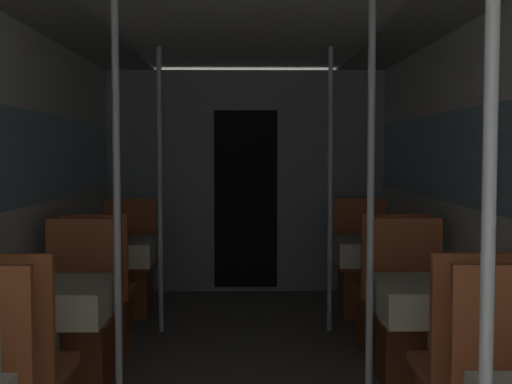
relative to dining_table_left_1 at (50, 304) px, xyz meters
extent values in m
cube|color=silver|center=(2.46, 0.10, 0.50)|extent=(0.05, 8.67, 2.24)
cube|color=#8CB2C6|center=(2.45, 0.10, 0.77)|extent=(0.03, 7.98, 0.63)
cube|color=gray|center=(1.03, 3.49, 0.50)|extent=(2.81, 0.08, 2.24)
cube|color=black|center=(1.03, 3.45, 0.32)|extent=(0.64, 0.01, 1.79)
cylinder|color=#B7B7BC|center=(0.00, 0.00, -0.26)|extent=(0.09, 0.09, 0.70)
cube|color=#B2B2B7|center=(0.00, 0.00, 0.10)|extent=(0.60, 0.60, 0.02)
cube|color=beige|center=(0.00, 0.00, 0.02)|extent=(0.64, 0.64, 0.18)
cube|color=#C66033|center=(0.00, -0.56, -0.19)|extent=(0.47, 0.47, 0.05)
cube|color=brown|center=(0.00, 0.56, -0.42)|extent=(0.40, 0.40, 0.41)
cube|color=#C66033|center=(0.00, 0.56, -0.19)|extent=(0.47, 0.47, 0.05)
cube|color=#C66033|center=(0.00, 0.77, 0.11)|extent=(0.47, 0.04, 0.54)
cylinder|color=silver|center=(0.36, 0.00, 0.50)|extent=(0.04, 0.04, 2.24)
cylinder|color=#4C4C51|center=(0.00, 1.85, -0.61)|extent=(0.30, 0.30, 0.01)
cylinder|color=#B7B7BC|center=(0.00, 1.85, -0.26)|extent=(0.09, 0.09, 0.70)
cube|color=#B2B2B7|center=(0.00, 1.85, 0.10)|extent=(0.60, 0.60, 0.02)
cube|color=beige|center=(0.00, 1.85, 0.02)|extent=(0.64, 0.64, 0.18)
cube|color=brown|center=(0.00, 1.28, -0.42)|extent=(0.40, 0.40, 0.41)
cube|color=#C66033|center=(0.00, 1.28, -0.19)|extent=(0.47, 0.47, 0.05)
cube|color=#C66033|center=(0.00, 1.07, 0.11)|extent=(0.47, 0.04, 0.54)
cube|color=brown|center=(0.00, 2.41, -0.42)|extent=(0.40, 0.40, 0.41)
cube|color=#C66033|center=(0.00, 2.41, -0.19)|extent=(0.47, 0.47, 0.05)
cube|color=#C66033|center=(0.00, 2.62, 0.11)|extent=(0.47, 0.04, 0.54)
cylinder|color=silver|center=(0.36, 1.85, 0.50)|extent=(0.04, 0.04, 2.24)
cube|color=#C66033|center=(2.06, -1.07, 0.11)|extent=(0.47, 0.04, 0.54)
cylinder|color=silver|center=(1.70, -1.85, 0.50)|extent=(0.04, 0.04, 2.24)
cylinder|color=#B7B7BC|center=(2.06, 0.00, -0.26)|extent=(0.09, 0.09, 0.70)
cube|color=#B2B2B7|center=(2.06, 0.00, 0.10)|extent=(0.60, 0.60, 0.02)
cube|color=beige|center=(2.06, 0.00, 0.02)|extent=(0.64, 0.64, 0.18)
cube|color=#C66033|center=(2.06, -0.56, -0.19)|extent=(0.47, 0.47, 0.05)
cube|color=#C66033|center=(2.06, -0.77, 0.11)|extent=(0.47, 0.04, 0.54)
cube|color=brown|center=(2.06, 0.56, -0.42)|extent=(0.40, 0.40, 0.41)
cube|color=#C66033|center=(2.06, 0.56, -0.19)|extent=(0.47, 0.47, 0.05)
cube|color=#C66033|center=(2.06, 0.77, 0.11)|extent=(0.47, 0.04, 0.54)
cylinder|color=silver|center=(1.70, 0.00, 0.50)|extent=(0.04, 0.04, 2.24)
cylinder|color=#4C4C51|center=(2.06, 1.85, -0.61)|extent=(0.30, 0.30, 0.01)
cylinder|color=#B7B7BC|center=(2.06, 1.85, -0.26)|extent=(0.09, 0.09, 0.70)
cube|color=#B2B2B7|center=(2.06, 1.85, 0.10)|extent=(0.60, 0.60, 0.02)
cube|color=beige|center=(2.06, 1.85, 0.02)|extent=(0.64, 0.64, 0.18)
cube|color=brown|center=(2.06, 1.28, -0.42)|extent=(0.40, 0.40, 0.41)
cube|color=#C66033|center=(2.06, 1.28, -0.19)|extent=(0.47, 0.47, 0.05)
cube|color=#C66033|center=(2.06, 1.07, 0.11)|extent=(0.47, 0.04, 0.54)
cube|color=brown|center=(2.06, 2.41, -0.42)|extent=(0.40, 0.40, 0.41)
cube|color=#C66033|center=(2.06, 2.41, -0.19)|extent=(0.47, 0.47, 0.05)
cube|color=#C66033|center=(2.06, 2.62, 0.11)|extent=(0.47, 0.04, 0.54)
cylinder|color=silver|center=(1.70, 1.85, 0.50)|extent=(0.04, 0.04, 2.24)
camera|label=1|loc=(1.05, -3.75, 0.82)|focal=50.00mm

